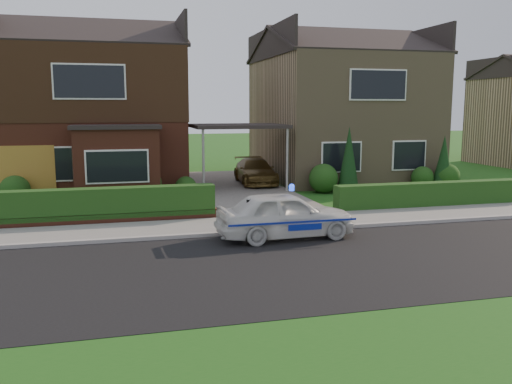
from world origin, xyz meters
name	(u,v)px	position (x,y,z in m)	size (l,w,h in m)	color
ground	(344,261)	(0.00, 0.00, 0.00)	(120.00, 120.00, 0.00)	#1C5216
road	(344,261)	(0.00, 0.00, 0.00)	(60.00, 6.00, 0.02)	black
kerb	(300,229)	(0.00, 3.05, 0.06)	(60.00, 0.16, 0.12)	#9E9993
sidewalk	(289,222)	(0.00, 4.10, 0.05)	(60.00, 2.00, 0.10)	slate
grass_verge	(489,358)	(0.00, -5.00, 0.00)	(60.00, 4.00, 0.01)	#1C5216
driveway	(238,189)	(0.00, 11.00, 0.06)	(3.80, 12.00, 0.12)	#666059
house_left	(94,99)	(-5.78, 13.90, 3.81)	(7.50, 9.53, 7.25)	brown
house_right	(340,103)	(5.80, 13.99, 3.66)	(7.50, 8.06, 7.25)	#8E7857
carport_link	(238,127)	(0.00, 10.95, 2.66)	(3.80, 3.00, 2.77)	black
garage_door	(24,175)	(-8.25, 9.96, 1.05)	(2.20, 0.10, 2.10)	#9A6921
dwarf_wall	(89,220)	(-5.80, 5.30, 0.18)	(7.70, 0.25, 0.36)	brown
hedge_left	(90,225)	(-5.80, 5.45, 0.00)	(7.50, 0.55, 0.90)	#133A12
hedge_right	(436,208)	(5.80, 5.35, 0.00)	(7.50, 0.55, 0.80)	#133A12
shrub_left_far	(15,190)	(-8.50, 9.50, 0.54)	(1.08, 1.08, 1.08)	#133A12
shrub_left_mid	(144,183)	(-4.00, 9.30, 0.66)	(1.32, 1.32, 1.32)	#133A12
shrub_left_near	(186,187)	(-2.40, 9.60, 0.42)	(0.84, 0.84, 0.84)	#133A12
shrub_right_near	(323,178)	(3.20, 9.40, 0.60)	(1.20, 1.20, 1.20)	#133A12
shrub_right_mid	(422,177)	(7.80, 9.50, 0.48)	(0.96, 0.96, 0.96)	#133A12
shrub_right_far	(447,176)	(8.80, 9.20, 0.54)	(1.08, 1.08, 1.08)	#133A12
conifer_a	(349,161)	(4.20, 9.20, 1.30)	(0.90, 0.90, 2.60)	black
conifer_b	(444,163)	(8.60, 9.20, 1.10)	(0.90, 0.90, 2.20)	black
police_car	(285,215)	(-0.67, 2.40, 0.63)	(3.39, 3.74, 1.42)	silver
driveway_car	(255,171)	(1.00, 12.01, 0.66)	(1.52, 3.73, 1.08)	brown
potted_plant_a	(155,193)	(-3.63, 9.00, 0.34)	(0.36, 0.25, 0.69)	gray
potted_plant_b	(124,193)	(-4.72, 8.88, 0.40)	(0.44, 0.36, 0.81)	gray
potted_plant_c	(64,202)	(-6.68, 7.59, 0.38)	(0.43, 0.43, 0.76)	gray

